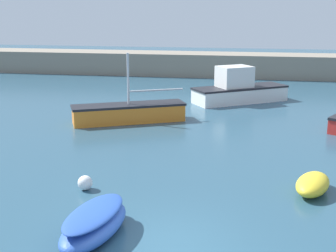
% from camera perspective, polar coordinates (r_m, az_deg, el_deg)
% --- Properties ---
extents(ground_plane, '(120.00, 120.00, 0.20)m').
position_cam_1_polar(ground_plane, '(12.48, -0.69, -14.70)').
color(ground_plane, '#284C60').
extents(harbor_breakwater, '(59.92, 3.71, 1.97)m').
position_cam_1_polar(harbor_breakwater, '(42.03, 7.45, 7.41)').
color(harbor_breakwater, gray).
rests_on(harbor_breakwater, ground_plane).
extents(sailboat_twin_hulled, '(5.99, 3.91, 3.66)m').
position_cam_1_polar(sailboat_twin_hulled, '(24.91, -4.79, 1.63)').
color(sailboat_twin_hulled, orange).
rests_on(sailboat_twin_hulled, ground_plane).
extents(dinghy_near_pier, '(1.59, 2.24, 0.62)m').
position_cam_1_polar(dinghy_near_pier, '(16.16, 17.23, -6.79)').
color(dinghy_near_pier, yellow).
rests_on(dinghy_near_pier, ground_plane).
extents(motorboat_with_cabin, '(6.21, 5.09, 2.33)m').
position_cam_1_polar(motorboat_with_cabin, '(30.35, 8.58, 4.41)').
color(motorboat_with_cabin, white).
rests_on(motorboat_with_cabin, ground_plane).
extents(rowboat_with_red_cover, '(1.65, 3.15, 0.81)m').
position_cam_1_polar(rowboat_with_red_cover, '(12.77, -8.97, -11.62)').
color(rowboat_with_red_cover, '#2D56B7').
rests_on(rowboat_with_red_cover, ground_plane).
extents(mooring_buoy_white, '(0.50, 0.50, 0.50)m').
position_cam_1_polar(mooring_buoy_white, '(15.98, -10.07, -6.83)').
color(mooring_buoy_white, white).
rests_on(mooring_buoy_white, ground_plane).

